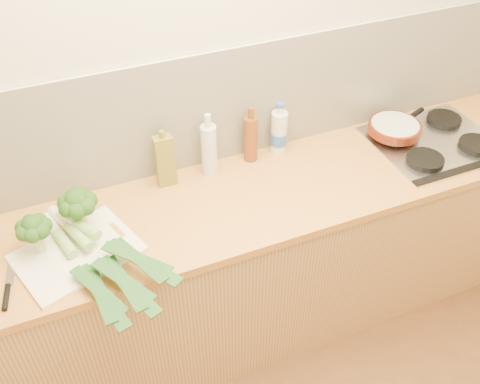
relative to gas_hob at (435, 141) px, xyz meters
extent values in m
plane|color=beige|center=(-1.02, 0.30, 0.39)|extent=(3.50, 0.00, 3.50)
cube|color=silver|center=(-1.02, 0.29, 0.26)|extent=(3.20, 0.02, 0.54)
cube|color=tan|center=(-1.02, 0.00, -0.48)|extent=(3.20, 0.60, 0.86)
cube|color=#C18739|center=(-1.02, 0.00, -0.03)|extent=(3.20, 0.62, 0.04)
cube|color=silver|center=(0.00, 0.00, -0.01)|extent=(0.58, 0.50, 0.01)
cube|color=black|center=(0.00, -0.23, 0.00)|extent=(0.58, 0.04, 0.01)
cylinder|color=black|center=(-0.15, -0.12, 0.01)|extent=(0.17, 0.17, 0.03)
cylinder|color=black|center=(0.15, -0.12, 0.01)|extent=(0.17, 0.17, 0.03)
cylinder|color=black|center=(-0.15, 0.12, 0.01)|extent=(0.17, 0.17, 0.03)
cylinder|color=black|center=(0.15, 0.12, 0.01)|extent=(0.17, 0.17, 0.03)
cube|color=white|center=(-1.72, -0.06, -0.01)|extent=(0.51, 0.44, 0.01)
cylinder|color=#9CAF66|center=(-1.85, 0.00, 0.04)|extent=(0.04, 0.04, 0.08)
sphere|color=#15360E|center=(-1.85, 0.00, 0.13)|extent=(0.08, 0.08, 0.08)
sphere|color=#15360E|center=(-1.81, 0.00, 0.12)|extent=(0.06, 0.06, 0.06)
sphere|color=#15360E|center=(-1.82, 0.03, 0.12)|extent=(0.06, 0.06, 0.06)
sphere|color=#15360E|center=(-1.85, 0.04, 0.12)|extent=(0.06, 0.06, 0.06)
sphere|color=#15360E|center=(-1.88, 0.02, 0.12)|extent=(0.06, 0.06, 0.06)
sphere|color=#15360E|center=(-1.88, -0.02, 0.12)|extent=(0.06, 0.06, 0.06)
sphere|color=#15360E|center=(-1.85, -0.04, 0.12)|extent=(0.06, 0.06, 0.06)
sphere|color=#15360E|center=(-1.82, -0.03, 0.12)|extent=(0.06, 0.06, 0.06)
cylinder|color=#9CAF66|center=(-1.67, 0.06, 0.04)|extent=(0.04, 0.04, 0.08)
sphere|color=#15360E|center=(-1.67, 0.06, 0.14)|extent=(0.09, 0.09, 0.09)
sphere|color=#15360E|center=(-1.63, 0.06, 0.13)|extent=(0.07, 0.07, 0.07)
sphere|color=#15360E|center=(-1.65, 0.10, 0.13)|extent=(0.07, 0.07, 0.07)
sphere|color=#15360E|center=(-1.68, 0.10, 0.13)|extent=(0.07, 0.07, 0.07)
sphere|color=#15360E|center=(-1.71, 0.08, 0.13)|extent=(0.07, 0.07, 0.07)
sphere|color=#15360E|center=(-1.71, 0.04, 0.13)|extent=(0.07, 0.07, 0.07)
sphere|color=#15360E|center=(-1.68, 0.02, 0.13)|extent=(0.07, 0.07, 0.07)
sphere|color=#15360E|center=(-1.65, 0.03, 0.13)|extent=(0.07, 0.07, 0.07)
cylinder|color=white|center=(-1.79, 0.10, 0.02)|extent=(0.07, 0.12, 0.04)
cylinder|color=#8BBA5D|center=(-1.76, -0.02, 0.02)|extent=(0.08, 0.15, 0.04)
cube|color=#1D4418|center=(-1.68, -0.31, 0.02)|extent=(0.07, 0.30, 0.02)
cube|color=#1D4418|center=(-1.68, -0.33, 0.02)|extent=(0.13, 0.34, 0.01)
cube|color=#1D4418|center=(-1.68, -0.30, 0.03)|extent=(0.16, 0.27, 0.02)
cylinder|color=white|center=(-1.75, 0.11, 0.04)|extent=(0.08, 0.14, 0.04)
cylinder|color=#8BBA5D|center=(-1.70, -0.02, 0.04)|extent=(0.10, 0.17, 0.04)
cube|color=#1D4418|center=(-1.59, -0.32, 0.04)|extent=(0.10, 0.30, 0.02)
cube|color=#1D4418|center=(-1.59, -0.33, 0.04)|extent=(0.17, 0.34, 0.01)
cube|color=#1D4418|center=(-1.60, -0.31, 0.04)|extent=(0.19, 0.26, 0.02)
cylinder|color=white|center=(-1.72, 0.07, 0.06)|extent=(0.09, 0.10, 0.04)
cylinder|color=#8BBA5D|center=(-1.67, -0.02, 0.06)|extent=(0.10, 0.13, 0.04)
cube|color=#1D4418|center=(-1.52, -0.25, 0.06)|extent=(0.15, 0.30, 0.02)
cube|color=#1D4418|center=(-1.51, -0.26, 0.06)|extent=(0.22, 0.31, 0.01)
cube|color=#1D4418|center=(-1.53, -0.24, 0.06)|extent=(0.23, 0.23, 0.02)
cube|color=silver|center=(-1.96, -0.05, -0.01)|extent=(0.06, 0.17, 0.00)
cylinder|color=black|center=(-1.99, -0.18, 0.00)|extent=(0.04, 0.11, 0.02)
cylinder|color=#541C0E|center=(-0.16, 0.12, 0.05)|extent=(0.26, 0.26, 0.04)
cylinder|color=beige|center=(-0.16, 0.12, 0.07)|extent=(0.23, 0.23, 0.00)
cube|color=black|center=(0.01, 0.18, 0.04)|extent=(0.13, 0.06, 0.02)
cube|color=olive|center=(-1.28, 0.21, 0.11)|extent=(0.08, 0.05, 0.25)
cylinder|color=olive|center=(-1.28, 0.21, 0.25)|extent=(0.02, 0.02, 0.03)
cylinder|color=silver|center=(-1.08, 0.22, 0.11)|extent=(0.07, 0.07, 0.24)
cylinder|color=silver|center=(-1.08, 0.22, 0.26)|extent=(0.03, 0.03, 0.06)
cylinder|color=brown|center=(-0.87, 0.23, 0.10)|extent=(0.06, 0.06, 0.23)
cylinder|color=brown|center=(-0.87, 0.23, 0.24)|extent=(0.03, 0.03, 0.05)
cylinder|color=silver|center=(-0.73, 0.24, 0.09)|extent=(0.08, 0.08, 0.21)
cylinder|color=silver|center=(-0.73, 0.24, 0.21)|extent=(0.03, 0.03, 0.03)
cylinder|color=#2F5AB1|center=(-0.73, 0.24, 0.06)|extent=(0.08, 0.08, 0.06)
camera|label=1|loc=(-1.69, -1.58, 1.50)|focal=40.00mm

